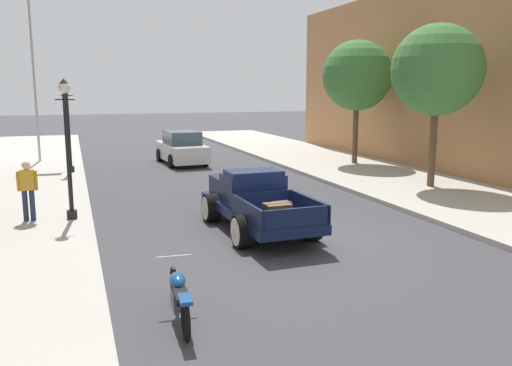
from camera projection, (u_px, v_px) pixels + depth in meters
ground_plane at (285, 239)px, 13.25m from camera, size 140.00×140.00×0.00m
sidewalk_right at (512, 214)px, 15.59m from camera, size 5.50×64.00×0.15m
hotrod_truck_navy at (254, 201)px, 14.16m from camera, size 2.28×4.98×1.58m
motorcycle_parked at (179, 295)px, 8.51m from camera, size 0.62×2.12×0.93m
car_background_white at (182, 149)px, 26.38m from camera, size 2.08×4.40×1.65m
pedestrian_sidewalk_left at (28, 187)px, 14.31m from camera, size 0.53×0.22×1.65m
street_lamp_near at (67, 139)px, 14.31m from camera, size 0.50×0.32×3.85m
street_lamp_far at (68, 120)px, 22.60m from camera, size 0.50×0.32×3.85m
flagpole at (37, 46)px, 25.60m from camera, size 1.74×0.16×9.16m
street_tree_nearest at (437, 70)px, 18.92m from camera, size 3.29×3.29×5.89m
street_tree_second at (357, 76)px, 25.07m from camera, size 3.33×3.33×5.86m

